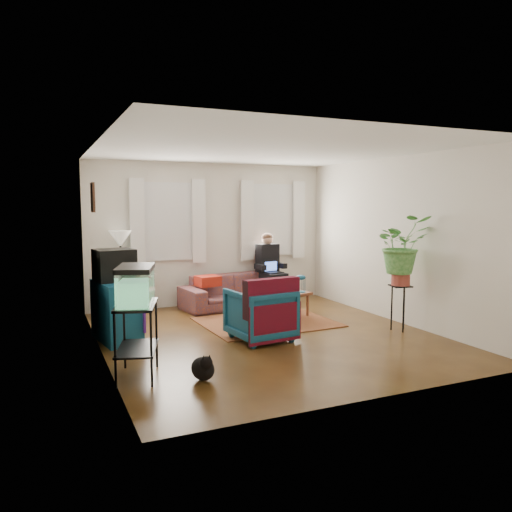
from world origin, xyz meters
name	(u,v)px	position (x,y,z in m)	size (l,w,h in m)	color
floor	(267,336)	(0.00, 0.00, 0.00)	(4.50, 5.00, 0.01)	#4F2B14
ceiling	(268,150)	(0.00, 0.00, 2.60)	(4.50, 5.00, 0.01)	white
wall_back	(210,234)	(0.00, 2.50, 1.30)	(4.50, 0.01, 2.60)	silver
wall_front	(380,264)	(0.00, -2.50, 1.30)	(4.50, 0.01, 2.60)	silver
wall_left	(100,251)	(-2.25, 0.00, 1.30)	(0.01, 5.00, 2.60)	silver
wall_right	(397,240)	(2.25, 0.00, 1.30)	(0.01, 5.00, 2.60)	silver
window_left	(168,222)	(-0.80, 2.48, 1.55)	(1.08, 0.04, 1.38)	white
window_right	(272,220)	(1.25, 2.48, 1.55)	(1.08, 0.04, 1.38)	white
curtains_left	(169,222)	(-0.80, 2.40, 1.55)	(1.36, 0.06, 1.50)	white
curtains_right	(274,220)	(1.25, 2.40, 1.55)	(1.36, 0.06, 1.50)	white
picture_frame	(93,197)	(-2.21, 0.85, 1.95)	(0.04, 0.32, 0.40)	#3D2616
area_rug	(266,322)	(0.32, 0.72, 0.01)	(2.00, 1.60, 0.01)	maroon
sofa	(237,285)	(0.34, 2.05, 0.39)	(2.01, 0.79, 0.79)	brown
seated_person	(270,271)	(1.06, 2.15, 0.60)	(0.50, 0.62, 1.20)	black
side_table	(122,291)	(-1.65, 2.36, 0.37)	(0.51, 0.51, 0.74)	#3D2117
table_lamp	(121,251)	(-1.65, 2.36, 1.06)	(0.38, 0.38, 0.68)	white
dresser	(116,311)	(-1.99, 0.60, 0.41)	(0.45, 0.91, 0.82)	#136F74
crt_tv	(114,265)	(-1.99, 0.70, 1.03)	(0.50, 0.45, 0.43)	black
aquarium_stand	(137,341)	(-2.00, -0.98, 0.40)	(0.40, 0.72, 0.80)	black
aquarium	(136,285)	(-2.00, -0.98, 1.01)	(0.36, 0.65, 0.42)	#7FD899
black_cat	(203,366)	(-1.39, -1.36, 0.15)	(0.24, 0.36, 0.31)	black
armchair	(260,311)	(-0.18, -0.15, 0.40)	(0.77, 0.72, 0.79)	#12546C
serape_throw	(272,303)	(-0.14, -0.46, 0.56)	(0.80, 0.18, 0.66)	#9E0A0A
coffee_table	(280,306)	(0.64, 0.90, 0.21)	(1.00, 0.54, 0.41)	brown
cup_a	(273,293)	(0.45, 0.74, 0.46)	(0.11, 0.11, 0.09)	white
cup_b	(289,292)	(0.73, 0.75, 0.46)	(0.09, 0.09, 0.09)	beige
bowl	(288,289)	(0.88, 1.06, 0.44)	(0.20, 0.20, 0.05)	white
snack_tray	(262,293)	(0.34, 0.95, 0.43)	(0.31, 0.31, 0.04)	#B21414
birdcage	(301,283)	(1.01, 0.87, 0.56)	(0.16, 0.16, 0.29)	#115B6B
plant_stand	(400,308)	(1.91, -0.52, 0.34)	(0.29, 0.29, 0.68)	black
potted_plant	(401,254)	(1.91, -0.52, 1.14)	(0.77, 0.67, 0.86)	#599947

